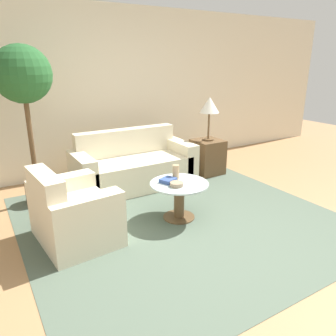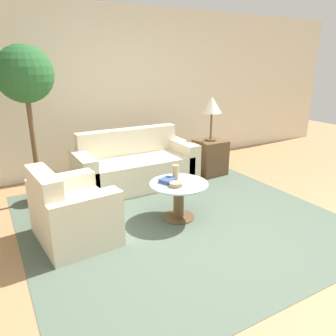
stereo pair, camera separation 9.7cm
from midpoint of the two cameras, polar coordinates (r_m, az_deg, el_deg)
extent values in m
plane|color=#9E754C|center=(3.34, 8.40, -14.04)|extent=(14.00, 14.00, 0.00)
cube|color=beige|center=(5.48, -11.56, 12.96)|extent=(10.00, 0.06, 2.60)
cube|color=#4C5B4C|center=(3.92, 1.19, -8.60)|extent=(3.44, 3.35, 0.01)
cube|color=beige|center=(4.79, -6.31, -0.83)|extent=(1.54, 0.76, 0.43)
cube|color=beige|center=(4.99, -7.80, 2.18)|extent=(1.54, 0.18, 0.81)
cube|color=beige|center=(4.52, -15.23, -1.50)|extent=(0.20, 0.76, 0.59)
cube|color=beige|center=(5.12, 1.50, 1.48)|extent=(0.20, 0.76, 0.59)
cube|color=beige|center=(3.54, -16.51, -8.72)|extent=(0.76, 0.74, 0.43)
cube|color=beige|center=(3.40, -20.91, -7.09)|extent=(0.24, 0.70, 0.78)
cube|color=beige|center=(3.21, -14.48, -9.80)|extent=(0.72, 0.26, 0.59)
cube|color=beige|center=(3.80, -18.42, -5.64)|extent=(0.72, 0.26, 0.59)
cylinder|color=brown|center=(3.92, 1.19, -8.52)|extent=(0.37, 0.37, 0.02)
cylinder|color=brown|center=(3.83, 1.21, -5.82)|extent=(0.12, 0.12, 0.42)
cylinder|color=#B2C6C6|center=(3.74, 1.23, -2.74)|extent=(0.67, 0.67, 0.02)
cube|color=brown|center=(5.36, 6.36, 1.95)|extent=(0.44, 0.44, 0.56)
cylinder|color=brown|center=(5.28, 6.47, 4.98)|extent=(0.18, 0.18, 0.02)
cylinder|color=brown|center=(5.24, 6.56, 7.31)|extent=(0.03, 0.03, 0.41)
cone|color=white|center=(5.18, 6.69, 10.88)|extent=(0.31, 0.31, 0.24)
cylinder|color=#3D3833|center=(4.60, -22.24, -3.92)|extent=(0.31, 0.31, 0.29)
cylinder|color=brown|center=(4.40, -23.36, 4.78)|extent=(0.06, 0.06, 1.15)
sphere|color=#235628|center=(4.31, -24.67, 14.65)|extent=(0.68, 0.68, 0.68)
cylinder|color=tan|center=(3.83, 0.65, -0.71)|extent=(0.08, 0.08, 0.17)
cylinder|color=gray|center=(3.64, 0.76, -2.85)|extent=(0.15, 0.15, 0.05)
cube|color=#334C8C|center=(3.76, -0.73, -2.15)|extent=(0.21, 0.20, 0.04)
camera|label=1|loc=(0.05, -90.71, -0.24)|focal=35.00mm
camera|label=2|loc=(0.05, 89.29, 0.24)|focal=35.00mm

